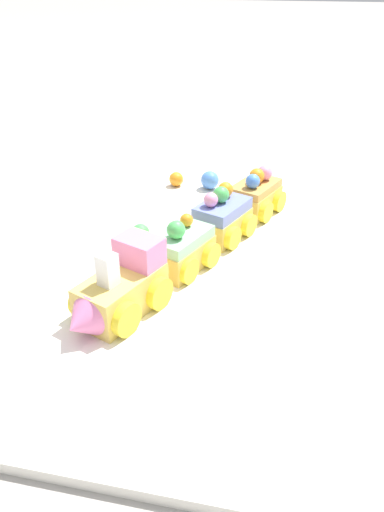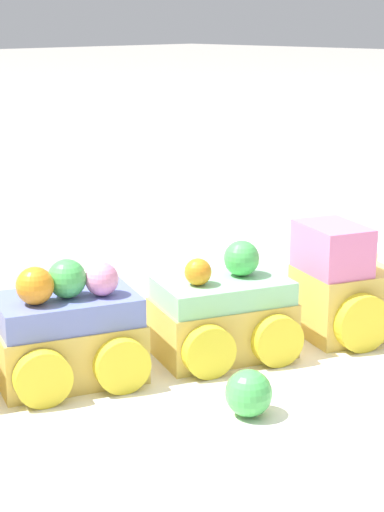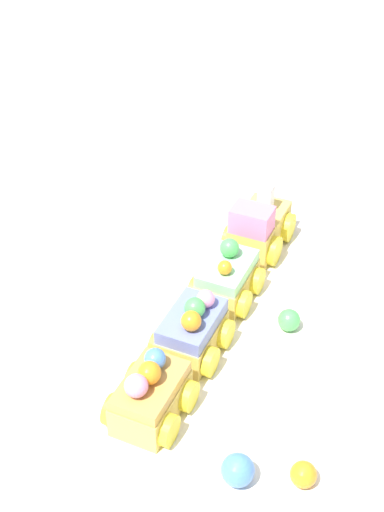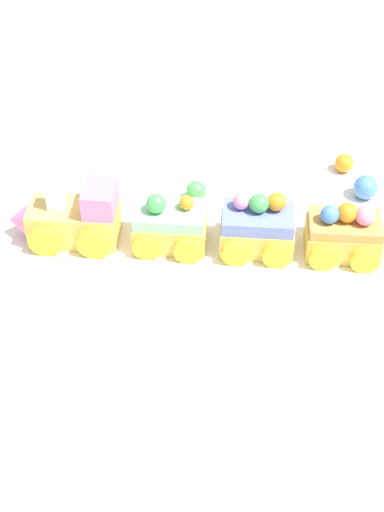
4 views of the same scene
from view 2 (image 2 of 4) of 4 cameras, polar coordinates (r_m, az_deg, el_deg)
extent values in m
plane|color=gray|center=(0.52, -0.64, -7.78)|extent=(10.00, 10.00, 0.00)
cube|color=white|center=(0.52, -0.64, -7.17)|extent=(0.63, 0.37, 0.01)
cube|color=#E0BC56|center=(0.56, 11.91, -2.76)|extent=(0.11, 0.08, 0.04)
cube|color=pink|center=(0.54, 9.33, 0.51)|extent=(0.05, 0.06, 0.03)
cylinder|color=yellow|center=(0.60, 12.42, -1.97)|extent=(0.04, 0.02, 0.04)
cylinder|color=yellow|center=(0.53, 11.29, -4.41)|extent=(0.04, 0.02, 0.04)
cylinder|color=yellow|center=(0.57, 8.05, -2.62)|extent=(0.04, 0.02, 0.04)
cube|color=#E0BC56|center=(0.52, 2.04, -4.80)|extent=(0.09, 0.08, 0.03)
cube|color=#93DBA3|center=(0.51, 2.06, -2.32)|extent=(0.09, 0.07, 0.01)
sphere|color=orange|center=(0.50, 0.73, -0.97)|extent=(0.02, 0.02, 0.02)
sphere|color=#4CBC56|center=(0.51, 3.32, -0.15)|extent=(0.03, 0.03, 0.02)
cylinder|color=yellow|center=(0.50, 5.72, -5.65)|extent=(0.03, 0.02, 0.03)
cylinder|color=yellow|center=(0.55, 2.82, -3.64)|extent=(0.03, 0.02, 0.03)
cylinder|color=yellow|center=(0.48, 1.14, -6.41)|extent=(0.03, 0.02, 0.03)
cylinder|color=yellow|center=(0.53, -1.43, -4.25)|extent=(0.03, 0.02, 0.03)
cube|color=#E0BC56|center=(0.49, -8.24, -6.27)|extent=(0.09, 0.08, 0.03)
cube|color=#6B7AC6|center=(0.48, -8.35, -3.54)|extent=(0.09, 0.07, 0.02)
sphere|color=orange|center=(0.46, -10.43, -1.97)|extent=(0.03, 0.03, 0.02)
sphere|color=#4CBC56|center=(0.47, -8.35, -1.51)|extent=(0.03, 0.03, 0.02)
sphere|color=pink|center=(0.47, -6.04, -1.54)|extent=(0.02, 0.02, 0.02)
cylinder|color=yellow|center=(0.47, -4.68, -7.31)|extent=(0.03, 0.02, 0.03)
cylinder|color=yellow|center=(0.52, -6.73, -4.97)|extent=(0.03, 0.02, 0.03)
cylinder|color=yellow|center=(0.46, -9.95, -8.06)|extent=(0.03, 0.02, 0.03)
cylinder|color=yellow|center=(0.51, -11.47, -5.58)|extent=(0.03, 0.02, 0.03)
sphere|color=#4CBC56|center=(0.44, 3.80, -9.11)|extent=(0.02, 0.02, 0.02)
camera|label=1|loc=(0.97, 18.56, 22.09)|focal=35.00mm
camera|label=3|loc=(0.54, -94.59, 37.94)|focal=50.00mm
camera|label=4|loc=(1.09, -17.56, 32.67)|focal=50.00mm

